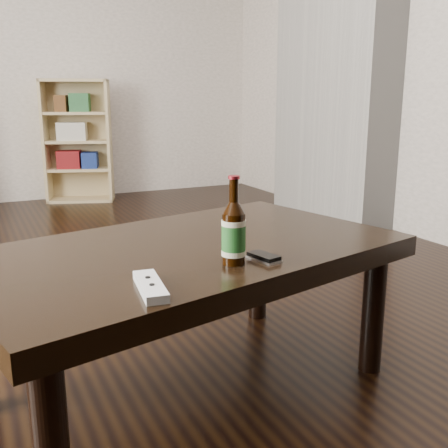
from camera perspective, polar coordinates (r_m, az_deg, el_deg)
name	(u,v)px	position (r m, az deg, el deg)	size (l,w,h in m)	color
floor	(60,322)	(2.46, -17.39, -10.12)	(5.00, 6.00, 0.01)	black
chimney_breast	(335,45)	(4.36, 12.01, 18.49)	(0.30, 1.20, 2.70)	beige
bookshelf	(77,139)	(5.13, -15.68, 8.92)	(0.66, 0.46, 1.12)	tan
coffee_table	(188,265)	(1.68, -3.90, -4.49)	(1.48, 1.06, 0.50)	black
beer_bottle	(234,233)	(1.45, 1.06, -1.02)	(0.07, 0.07, 0.25)	black
phone	(264,257)	(1.51, 4.36, -3.62)	(0.07, 0.11, 0.02)	#B8B8BB
remote	(150,286)	(1.28, -8.02, -6.73)	(0.08, 0.20, 0.02)	silver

